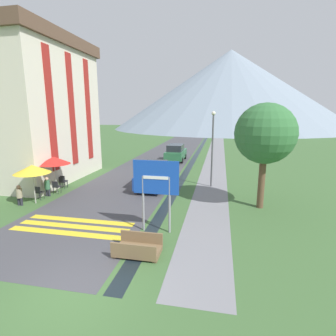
% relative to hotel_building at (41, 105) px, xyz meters
% --- Properties ---
extents(ground_plane, '(160.00, 160.00, 0.00)m').
position_rel_hotel_building_xyz_m(ground_plane, '(9.40, 8.00, -5.82)').
color(ground_plane, '#3D6033').
extents(road, '(6.40, 60.00, 0.01)m').
position_rel_hotel_building_xyz_m(road, '(6.90, 18.00, -5.81)').
color(road, '#424247').
rests_on(road, ground_plane).
extents(footpath, '(2.20, 60.00, 0.01)m').
position_rel_hotel_building_xyz_m(footpath, '(13.00, 18.00, -5.81)').
color(footpath, slate).
rests_on(footpath, ground_plane).
extents(drainage_channel, '(0.60, 60.00, 0.00)m').
position_rel_hotel_building_xyz_m(drainage_channel, '(10.60, 18.00, -5.81)').
color(drainage_channel, black).
rests_on(drainage_channel, ground_plane).
extents(crosswalk_marking, '(5.44, 1.84, 0.01)m').
position_rel_hotel_building_xyz_m(crosswalk_marking, '(6.90, -7.84, -5.81)').
color(crosswalk_marking, yellow).
rests_on(crosswalk_marking, ground_plane).
extents(mountain_distant, '(76.00, 76.00, 25.14)m').
position_rel_hotel_building_xyz_m(mountain_distant, '(15.83, 74.59, 6.75)').
color(mountain_distant, gray).
rests_on(mountain_distant, ground_plane).
extents(hotel_building, '(5.52, 9.62, 10.76)m').
position_rel_hotel_building_xyz_m(hotel_building, '(0.00, 0.00, 0.00)').
color(hotel_building, beige).
rests_on(hotel_building, ground_plane).
extents(road_sign, '(2.01, 0.11, 3.23)m').
position_rel_hotel_building_xyz_m(road_sign, '(10.83, -7.58, -3.63)').
color(road_sign, gray).
rests_on(road_sign, ground_plane).
extents(footbridge, '(1.70, 1.10, 0.65)m').
position_rel_hotel_building_xyz_m(footbridge, '(10.60, -9.57, -5.59)').
color(footbridge, brown).
rests_on(footbridge, ground_plane).
extents(parked_car_near, '(1.90, 4.57, 1.82)m').
position_rel_hotel_building_xyz_m(parked_car_near, '(9.00, -0.69, -4.90)').
color(parked_car_near, navy).
rests_on(parked_car_near, ground_plane).
extents(parked_car_far, '(1.95, 4.26, 1.82)m').
position_rel_hotel_building_xyz_m(parked_car_far, '(8.74, 9.85, -4.90)').
color(parked_car_far, '#28663D').
rests_on(parked_car_far, ground_plane).
extents(cafe_chair_near_right, '(0.40, 0.40, 0.85)m').
position_rel_hotel_building_xyz_m(cafe_chair_near_right, '(2.76, -4.75, -5.30)').
color(cafe_chair_near_right, '#232328').
rests_on(cafe_chair_near_right, ground_plane).
extents(cafe_chair_far_left, '(0.40, 0.40, 0.85)m').
position_rel_hotel_building_xyz_m(cafe_chair_far_left, '(2.77, -2.26, -5.30)').
color(cafe_chair_far_left, '#232328').
rests_on(cafe_chair_far_left, ground_plane).
extents(cafe_chair_middle, '(0.40, 0.40, 0.85)m').
position_rel_hotel_building_xyz_m(cafe_chair_middle, '(3.06, -3.44, -5.30)').
color(cafe_chair_middle, '#232328').
rests_on(cafe_chair_middle, ground_plane).
extents(cafe_chair_far_right, '(0.40, 0.40, 0.85)m').
position_rel_hotel_building_xyz_m(cafe_chair_far_right, '(2.64, -1.99, -5.30)').
color(cafe_chair_far_right, '#232328').
rests_on(cafe_chair_far_right, ground_plane).
extents(cafe_umbrella_front_yellow, '(2.02, 2.02, 2.30)m').
position_rel_hotel_building_xyz_m(cafe_umbrella_front_yellow, '(2.98, -5.36, -3.76)').
color(cafe_umbrella_front_yellow, '#B7B2A8').
rests_on(cafe_umbrella_front_yellow, ground_plane).
extents(cafe_umbrella_middle_red, '(2.02, 2.02, 2.42)m').
position_rel_hotel_building_xyz_m(cafe_umbrella_middle_red, '(2.93, -3.21, -3.64)').
color(cafe_umbrella_middle_red, '#B7B2A8').
rests_on(cafe_umbrella_middle_red, ground_plane).
extents(person_seated_near, '(0.32, 0.32, 1.20)m').
position_rel_hotel_building_xyz_m(person_seated_near, '(2.36, -5.85, -5.15)').
color(person_seated_near, '#282833').
rests_on(person_seated_near, ground_plane).
extents(person_seated_far, '(0.32, 0.32, 1.24)m').
position_rel_hotel_building_xyz_m(person_seated_far, '(2.85, -4.02, -5.13)').
color(person_seated_far, '#282833').
rests_on(person_seated_far, ground_plane).
extents(streetlamp, '(0.28, 0.28, 5.31)m').
position_rel_hotel_building_xyz_m(streetlamp, '(12.95, 0.29, -2.68)').
color(streetlamp, '#515156').
rests_on(streetlamp, ground_plane).
extents(tree_by_path, '(3.23, 3.23, 5.75)m').
position_rel_hotel_building_xyz_m(tree_by_path, '(15.80, -3.49, -1.71)').
color(tree_by_path, brown).
rests_on(tree_by_path, ground_plane).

